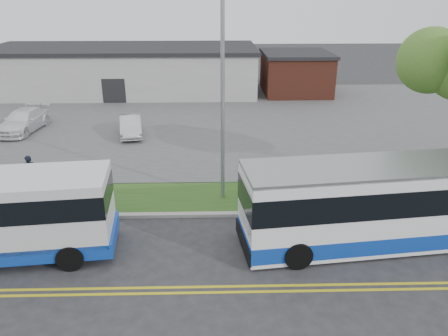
{
  "coord_description": "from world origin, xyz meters",
  "views": [
    {
      "loc": [
        2.57,
        -15.82,
        9.08
      ],
      "look_at": [
        3.06,
        2.74,
        1.6
      ],
      "focal_mm": 35.0,
      "sensor_mm": 36.0,
      "label": 1
    }
  ],
  "objects_px": {
    "pedestrian": "(30,172)",
    "parked_car_a": "(131,126)",
    "transit_bus": "(394,203)",
    "shuttle_bus": "(16,215)",
    "streetlight_near": "(223,89)",
    "parked_car_b": "(23,121)"
  },
  "relations": [
    {
      "from": "pedestrian",
      "to": "parked_car_a",
      "type": "bearing_deg",
      "value": -137.86
    },
    {
      "from": "pedestrian",
      "to": "parked_car_a",
      "type": "relative_size",
      "value": 0.44
    },
    {
      "from": "transit_bus",
      "to": "pedestrian",
      "type": "xyz_separation_m",
      "value": [
        -15.81,
        5.09,
        -0.67
      ]
    },
    {
      "from": "shuttle_bus",
      "to": "transit_bus",
      "type": "bearing_deg",
      "value": -3.73
    },
    {
      "from": "streetlight_near",
      "to": "parked_car_a",
      "type": "bearing_deg",
      "value": 121.12
    },
    {
      "from": "transit_bus",
      "to": "pedestrian",
      "type": "height_order",
      "value": "transit_bus"
    },
    {
      "from": "transit_bus",
      "to": "pedestrian",
      "type": "relative_size",
      "value": 6.87
    },
    {
      "from": "shuttle_bus",
      "to": "pedestrian",
      "type": "height_order",
      "value": "shuttle_bus"
    },
    {
      "from": "streetlight_near",
      "to": "shuttle_bus",
      "type": "relative_size",
      "value": 1.13
    },
    {
      "from": "transit_bus",
      "to": "parked_car_a",
      "type": "relative_size",
      "value": 3.02
    },
    {
      "from": "shuttle_bus",
      "to": "transit_bus",
      "type": "relative_size",
      "value": 0.7
    },
    {
      "from": "streetlight_near",
      "to": "parked_car_b",
      "type": "distance_m",
      "value": 18.04
    },
    {
      "from": "shuttle_bus",
      "to": "parked_car_a",
      "type": "bearing_deg",
      "value": 77.52
    },
    {
      "from": "shuttle_bus",
      "to": "pedestrian",
      "type": "bearing_deg",
      "value": 101.43
    },
    {
      "from": "streetlight_near",
      "to": "transit_bus",
      "type": "height_order",
      "value": "streetlight_near"
    },
    {
      "from": "parked_car_a",
      "to": "transit_bus",
      "type": "bearing_deg",
      "value": -58.64
    },
    {
      "from": "streetlight_near",
      "to": "shuttle_bus",
      "type": "height_order",
      "value": "streetlight_near"
    },
    {
      "from": "parked_car_b",
      "to": "shuttle_bus",
      "type": "bearing_deg",
      "value": -62.86
    },
    {
      "from": "pedestrian",
      "to": "parked_car_a",
      "type": "distance_m",
      "value": 9.26
    },
    {
      "from": "pedestrian",
      "to": "parked_car_b",
      "type": "height_order",
      "value": "pedestrian"
    },
    {
      "from": "transit_bus",
      "to": "shuttle_bus",
      "type": "bearing_deg",
      "value": 175.71
    },
    {
      "from": "pedestrian",
      "to": "shuttle_bus",
      "type": "bearing_deg",
      "value": 81.27
    }
  ]
}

